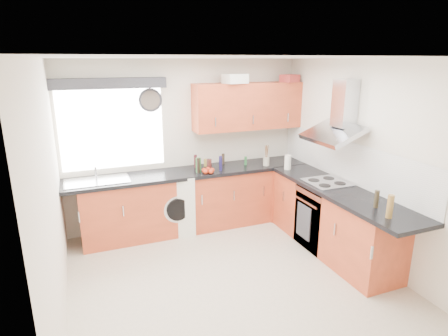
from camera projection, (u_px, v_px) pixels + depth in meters
name	position (u px, v px, depth m)	size (l,w,h in m)	color
ground_plane	(231.00, 278.00, 4.41)	(3.60, 3.60, 0.00)	beige
ceiling	(232.00, 58.00, 3.72)	(3.60, 3.60, 0.02)	white
wall_back	(186.00, 144.00, 5.67)	(3.60, 0.02, 2.50)	silver
wall_front	(337.00, 254.00, 2.46)	(3.60, 0.02, 2.50)	silver
wall_left	(51.00, 199.00, 3.43)	(0.02, 3.60, 2.50)	silver
wall_right	(363.00, 161.00, 4.71)	(0.02, 3.60, 2.50)	silver
window	(112.00, 129.00, 5.21)	(1.40, 0.02, 1.10)	white
window_blind	(109.00, 83.00, 4.95)	(1.50, 0.18, 0.14)	#2B2B30
splashback	(346.00, 161.00, 4.99)	(0.01, 3.00, 0.54)	white
base_cab_back	(186.00, 202.00, 5.61)	(3.00, 0.58, 0.86)	#A53E21
base_cab_corner	(280.00, 189.00, 6.17)	(0.60, 0.60, 0.86)	#A53E21
base_cab_right	(331.00, 220.00, 4.96)	(0.58, 2.10, 0.86)	#A53E21
worktop_back	(192.00, 172.00, 5.51)	(3.60, 0.62, 0.05)	black
worktop_right	(341.00, 192.00, 4.70)	(0.62, 2.42, 0.05)	black
sink	(97.00, 178.00, 5.02)	(0.84, 0.46, 0.10)	#B4B7C0
oven	(324.00, 216.00, 5.10)	(0.56, 0.58, 0.85)	black
hob_plate	(327.00, 182.00, 4.96)	(0.52, 0.52, 0.01)	#B4B7C0
extractor_hood	(338.00, 118.00, 4.76)	(0.52, 0.78, 0.66)	#B4B7C0
upper_cabinets	(248.00, 106.00, 5.70)	(1.70, 0.35, 0.70)	#A53E21
washing_machine	(173.00, 202.00, 5.54)	(0.61, 0.59, 0.90)	white
wall_clock	(151.00, 100.00, 5.29)	(0.34, 0.34, 0.04)	#2B2B30
casserole	(235.00, 79.00, 5.40)	(0.33, 0.24, 0.14)	white
storage_box	(290.00, 78.00, 5.73)	(0.25, 0.21, 0.11)	#A9312D
utensil_pot	(266.00, 161.00, 5.76)	(0.09, 0.09, 0.13)	#9D9480
kitchen_roll	(288.00, 162.00, 5.55)	(0.10, 0.10, 0.22)	white
tomato_cluster	(208.00, 171.00, 5.38)	(0.17, 0.17, 0.07)	#A2270F
jar_0	(195.00, 161.00, 5.65)	(0.05, 0.05, 0.19)	#42171C
jar_1	(198.00, 166.00, 5.36)	(0.04, 0.04, 0.22)	black
jar_2	(221.00, 163.00, 5.48)	(0.05, 0.05, 0.22)	#171444
jar_3	(206.00, 163.00, 5.72)	(0.07, 0.07, 0.11)	olive
jar_4	(246.00, 161.00, 5.79)	(0.04, 0.04, 0.13)	#1E5526
jar_5	(198.00, 165.00, 5.39)	(0.08, 0.08, 0.21)	#1F5923
jar_6	(223.00, 159.00, 5.84)	(0.04, 0.04, 0.16)	#31251B
jar_7	(209.00, 165.00, 5.48)	(0.07, 0.07, 0.17)	#401917
bottle_0	(377.00, 199.00, 4.10)	(0.05, 0.05, 0.20)	#352D1D
bottle_1	(390.00, 206.00, 3.83)	(0.07, 0.07, 0.25)	olive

